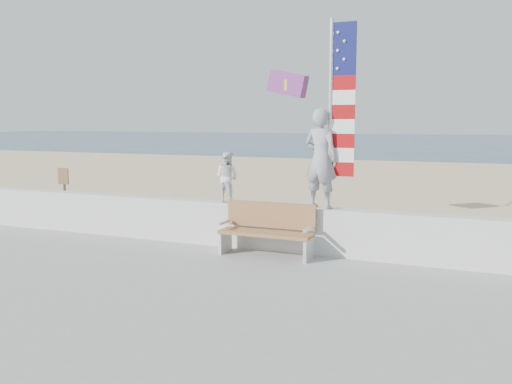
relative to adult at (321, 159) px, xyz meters
The scene contains 10 objects.
ground 3.19m from the adult, 125.83° to the right, with size 220.00×220.00×0.00m, color #2B4757.
sand 7.42m from the adult, 101.66° to the left, with size 90.00×40.00×0.08m, color #D0BA8B.
boardwalk 6.46m from the adult, 103.53° to the right, with size 50.00×12.40×0.10m, color #989994.
seawall 2.01m from the adult, behind, with size 30.00×0.35×0.90m, color silver.
adult is the anchor object (origin of this frame).
child 2.01m from the adult, behind, with size 0.50×0.39×1.03m, color white.
bench 1.67m from the adult, 153.22° to the right, with size 1.80×0.57×1.00m.
flag 1.01m from the adult, ahead, with size 0.50×0.08×3.50m.
parafoil_kite 4.13m from the adult, 118.56° to the left, with size 1.12×0.45×0.75m.
sign 7.20m from the adult, behind, with size 0.32×0.07×1.46m.
Camera 1 is at (4.23, -7.90, 2.73)m, focal length 38.00 mm.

